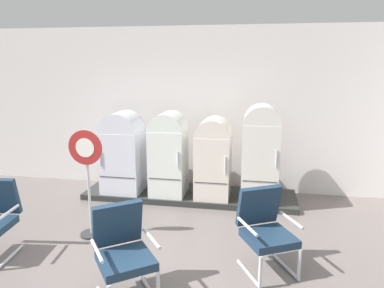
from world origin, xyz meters
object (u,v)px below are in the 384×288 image
armchair_right (265,227)px  refrigerator_1 (168,151)px  sign_stand (88,184)px  refrigerator_0 (123,150)px  refrigerator_3 (261,150)px  refrigerator_2 (213,156)px  armchair_center (123,248)px

armchair_right → refrigerator_1: bearing=129.9°
armchair_right → sign_stand: size_ratio=0.64×
refrigerator_0 → refrigerator_3: size_ratio=0.89×
refrigerator_2 → armchair_center: refrigerator_2 is taller
refrigerator_3 → armchair_center: refrigerator_3 is taller
refrigerator_1 → sign_stand: bearing=-115.6°
refrigerator_3 → sign_stand: size_ratio=1.07×
refrigerator_3 → refrigerator_1: bearing=179.7°
refrigerator_2 → armchair_right: refrigerator_2 is taller
refrigerator_3 → armchair_right: (0.06, -1.96, -0.44)m
refrigerator_3 → armchair_right: 2.01m
refrigerator_0 → refrigerator_2: refrigerator_0 is taller
refrigerator_1 → refrigerator_3: refrigerator_3 is taller
armchair_right → sign_stand: 2.44m
refrigerator_2 → refrigerator_0: bearing=-179.8°
armchair_right → sign_stand: sign_stand is taller
armchair_right → armchair_center: bearing=-152.4°
refrigerator_0 → sign_stand: (0.10, -1.57, -0.09)m
refrigerator_0 → refrigerator_2: bearing=0.2°
sign_stand → refrigerator_3: bearing=33.7°
refrigerator_1 → refrigerator_0: bearing=179.8°
refrigerator_2 → sign_stand: size_ratio=0.91×
armchair_right → refrigerator_3: bearing=91.6°
refrigerator_2 → armchair_center: (-0.61, -2.74, -0.31)m
refrigerator_3 → armchair_center: 3.10m
refrigerator_1 → armchair_right: size_ratio=1.51×
refrigerator_1 → armchair_right: (1.64, -1.96, -0.35)m
refrigerator_2 → sign_stand: sign_stand is taller
refrigerator_0 → refrigerator_3: 2.44m
refrigerator_0 → refrigerator_1: 0.85m
refrigerator_2 → refrigerator_3: refrigerator_3 is taller
refrigerator_1 → sign_stand: size_ratio=0.96×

